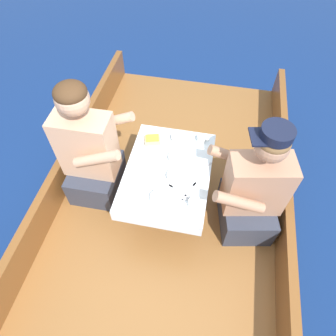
{
  "coord_description": "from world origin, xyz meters",
  "views": [
    {
      "loc": [
        0.25,
        -1.16,
        2.45
      ],
      "look_at": [
        0.0,
        0.1,
        0.8
      ],
      "focal_mm": 32.0,
      "sensor_mm": 36.0,
      "label": 1
    }
  ],
  "objects_px": {
    "coffee_cup_port": "(194,203)",
    "coffee_cup_starboard": "(202,139)",
    "person_port": "(90,153)",
    "sandwich": "(153,140)",
    "person_starboard": "(252,192)"
  },
  "relations": [
    {
      "from": "person_port",
      "to": "coffee_cup_starboard",
      "type": "bearing_deg",
      "value": 18.18
    },
    {
      "from": "person_starboard",
      "to": "sandwich",
      "type": "height_order",
      "value": "person_starboard"
    },
    {
      "from": "person_port",
      "to": "coffee_cup_port",
      "type": "relative_size",
      "value": 11.15
    },
    {
      "from": "person_port",
      "to": "coffee_cup_port",
      "type": "distance_m",
      "value": 0.87
    },
    {
      "from": "person_starboard",
      "to": "coffee_cup_starboard",
      "type": "height_order",
      "value": "person_starboard"
    },
    {
      "from": "coffee_cup_port",
      "to": "person_port",
      "type": "bearing_deg",
      "value": 159.88
    },
    {
      "from": "person_starboard",
      "to": "sandwich",
      "type": "bearing_deg",
      "value": -31.21
    },
    {
      "from": "person_port",
      "to": "sandwich",
      "type": "relative_size",
      "value": 7.83
    },
    {
      "from": "sandwich",
      "to": "coffee_cup_starboard",
      "type": "height_order",
      "value": "sandwich"
    },
    {
      "from": "sandwich",
      "to": "coffee_cup_starboard",
      "type": "bearing_deg",
      "value": 13.14
    },
    {
      "from": "person_port",
      "to": "sandwich",
      "type": "distance_m",
      "value": 0.47
    },
    {
      "from": "sandwich",
      "to": "coffee_cup_port",
      "type": "relative_size",
      "value": 1.42
    },
    {
      "from": "coffee_cup_port",
      "to": "coffee_cup_starboard",
      "type": "xyz_separation_m",
      "value": [
        -0.02,
        0.57,
        -0.0
      ]
    },
    {
      "from": "person_port",
      "to": "coffee_cup_port",
      "type": "xyz_separation_m",
      "value": [
        0.81,
        -0.3,
        0.04
      ]
    },
    {
      "from": "person_port",
      "to": "person_starboard",
      "type": "relative_size",
      "value": 1.04
    }
  ]
}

